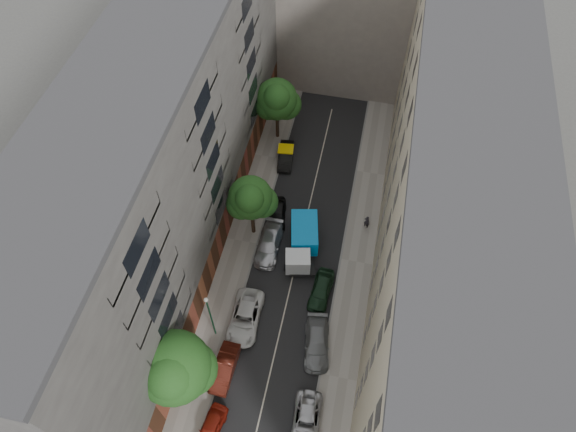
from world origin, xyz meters
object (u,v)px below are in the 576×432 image
(car_right_0, at_px, (306,421))
(car_right_2, at_px, (321,290))
(tree_mid, at_px, (251,200))
(tree_near, at_px, (176,370))
(car_left_1, at_px, (225,368))
(car_left_3, at_px, (269,244))
(pedestrian, at_px, (367,222))
(car_left_4, at_px, (277,214))
(car_left_0, at_px, (211,428))
(car_right_1, at_px, (317,343))
(lamp_post, at_px, (210,313))
(car_left_5, at_px, (286,156))
(tree_far, at_px, (277,101))
(tarp_truck, at_px, (302,242))
(car_left_2, at_px, (245,317))

(car_right_0, bearing_deg, car_right_2, 90.16)
(tree_mid, bearing_deg, tree_near, -95.28)
(car_right_2, distance_m, tree_near, 14.75)
(car_left_1, relative_size, tree_mid, 0.57)
(car_right_0, height_order, tree_near, tree_near)
(car_left_3, bearing_deg, pedestrian, 25.94)
(car_left_4, distance_m, car_right_0, 19.48)
(car_left_0, distance_m, car_right_1, 10.56)
(car_left_3, height_order, pedestrian, pedestrian)
(car_right_2, distance_m, pedestrian, 8.53)
(lamp_post, bearing_deg, car_left_5, 85.28)
(car_left_0, height_order, car_right_2, car_right_2)
(car_right_0, distance_m, tree_mid, 18.75)
(car_left_4, bearing_deg, car_right_2, -61.65)
(car_right_0, distance_m, tree_far, 30.73)
(tarp_truck, relative_size, car_right_1, 1.28)
(car_right_2, height_order, lamp_post, lamp_post)
(car_left_2, relative_size, tree_far, 0.70)
(car_left_2, height_order, tree_far, tree_far)
(tarp_truck, height_order, car_left_0, tarp_truck)
(car_left_3, relative_size, car_right_1, 1.04)
(tarp_truck, relative_size, car_left_2, 1.18)
(car_right_2, height_order, pedestrian, pedestrian)
(car_right_1, relative_size, tree_far, 0.64)
(car_right_1, bearing_deg, car_left_1, -161.72)
(car_left_2, bearing_deg, car_left_4, 86.88)
(tarp_truck, bearing_deg, car_right_1, -83.43)
(car_left_2, relative_size, car_left_5, 1.28)
(car_left_5, height_order, tree_far, tree_far)
(car_left_1, distance_m, car_left_3, 12.19)
(car_right_0, bearing_deg, tarp_truck, 98.29)
(tree_near, distance_m, tree_mid, 15.94)
(tree_near, bearing_deg, lamp_post, 81.61)
(car_left_5, xyz_separation_m, lamp_post, (-1.69, -20.46, 3.47))
(car_left_4, distance_m, tree_far, 11.88)
(tree_far, bearing_deg, car_left_3, -80.74)
(lamp_post, bearing_deg, pedestrian, 50.63)
(tree_mid, bearing_deg, lamp_post, -93.75)
(car_left_0, bearing_deg, car_left_4, 97.38)
(car_left_0, xyz_separation_m, car_left_3, (0.56, 16.80, 0.11))
(lamp_post, bearing_deg, tree_near, -98.39)
(tarp_truck, height_order, tree_mid, tree_mid)
(tarp_truck, xyz_separation_m, car_left_0, (-3.66, -17.24, -0.88))
(tree_near, bearing_deg, car_left_4, 79.78)
(tarp_truck, relative_size, car_left_0, 1.70)
(car_left_3, relative_size, tree_mid, 0.67)
(car_left_1, relative_size, tree_far, 0.56)
(car_right_2, bearing_deg, lamp_post, -140.29)
(tree_near, xyz_separation_m, tree_mid, (1.47, 15.87, -0.10))
(tree_far, bearing_deg, car_left_4, -77.70)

